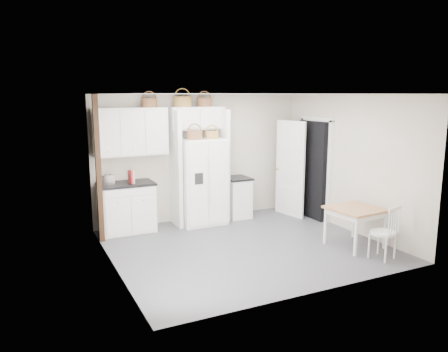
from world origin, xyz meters
TOP-DOWN VIEW (x-y plane):
  - floor at (0.00, 0.00)m, footprint 4.50×4.50m
  - ceiling at (0.00, 0.00)m, footprint 4.50×4.50m
  - wall_back at (0.00, 2.00)m, footprint 4.50×0.00m
  - wall_left at (-2.25, 0.00)m, footprint 0.00×4.00m
  - wall_right at (2.25, 0.00)m, footprint 0.00×4.00m
  - refrigerator at (-0.15, 1.61)m, footprint 0.90×0.72m
  - base_cab_left at (-1.65, 1.70)m, footprint 0.99×0.62m
  - base_cab_right at (0.71, 1.70)m, footprint 0.47×0.56m
  - dining_table at (1.70, -0.82)m, footprint 0.88×0.88m
  - windsor_chair at (1.68, -1.46)m, footprint 0.51×0.48m
  - counter_left at (-1.65, 1.70)m, footprint 1.03×0.66m
  - counter_right at (0.71, 1.70)m, footprint 0.51×0.60m
  - toaster at (-1.98, 1.69)m, footprint 0.29×0.22m
  - cookbook_red at (-1.58, 1.62)m, footprint 0.06×0.17m
  - cookbook_cream at (-1.52, 1.62)m, footprint 0.07×0.17m
  - basket_upper_c at (-1.11, 1.83)m, footprint 0.30×0.30m
  - basket_bridge_a at (-0.44, 1.83)m, footprint 0.36×0.36m
  - basket_bridge_b at (0.02, 1.83)m, footprint 0.31×0.31m
  - basket_fridge_a at (-0.32, 1.51)m, footprint 0.31×0.31m
  - basket_fridge_b at (0.05, 1.51)m, footprint 0.27×0.27m
  - upper_cabinet at (-1.50, 1.83)m, footprint 1.40×0.34m
  - bridge_cabinet at (-0.15, 1.83)m, footprint 1.12×0.34m
  - fridge_panel_left at (-0.66, 1.70)m, footprint 0.08×0.60m
  - fridge_panel_right at (0.36, 1.70)m, footprint 0.08×0.60m
  - trim_post at (-2.20, 1.35)m, footprint 0.09×0.09m
  - doorway_void at (2.16, 1.00)m, footprint 0.18×0.85m
  - door_slab at (1.80, 1.33)m, footprint 0.21×0.79m

SIDE VIEW (x-z plane):
  - floor at x=0.00m, z-range 0.00..0.00m
  - dining_table at x=1.70m, z-range 0.00..0.68m
  - base_cab_right at x=0.71m, z-range 0.00..0.83m
  - windsor_chair at x=1.68m, z-range 0.00..0.85m
  - base_cab_left at x=-1.65m, z-range 0.00..0.91m
  - counter_right at x=0.71m, z-range 0.83..0.86m
  - refrigerator at x=-0.15m, z-range 0.00..1.74m
  - counter_left at x=-1.65m, z-range 0.91..0.96m
  - doorway_void at x=2.16m, z-range 0.00..2.05m
  - door_slab at x=1.80m, z-range 0.00..2.05m
  - toaster at x=-1.98m, z-range 0.96..1.14m
  - cookbook_red at x=-1.58m, z-range 0.96..1.20m
  - cookbook_cream at x=-1.52m, z-range 0.96..1.20m
  - fridge_panel_left at x=-0.66m, z-range 0.00..2.30m
  - fridge_panel_right at x=0.36m, z-range 0.00..2.30m
  - wall_back at x=0.00m, z-range -0.95..3.55m
  - wall_left at x=-2.25m, z-range -0.70..3.30m
  - wall_right at x=2.25m, z-range -0.70..3.30m
  - trim_post at x=-2.20m, z-range 0.00..2.60m
  - basket_fridge_b at x=0.05m, z-range 1.74..1.88m
  - basket_fridge_a at x=-0.32m, z-range 1.74..1.90m
  - upper_cabinet at x=-1.50m, z-range 1.45..2.35m
  - bridge_cabinet at x=-0.15m, z-range 1.90..2.35m
  - basket_upper_c at x=-1.11m, z-range 2.35..2.52m
  - basket_bridge_b at x=0.02m, z-range 2.35..2.52m
  - basket_bridge_a at x=-0.44m, z-range 2.35..2.55m
  - ceiling at x=0.00m, z-range 2.60..2.60m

